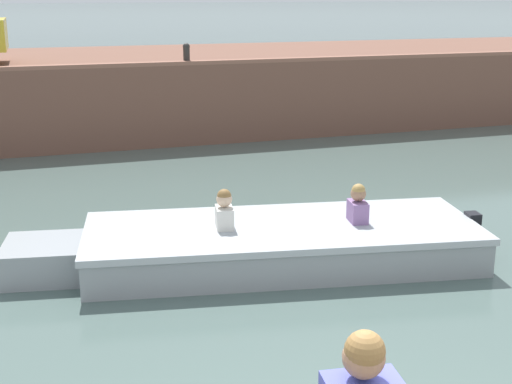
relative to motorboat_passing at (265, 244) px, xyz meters
name	(u,v)px	position (x,y,z in m)	size (l,w,h in m)	color
ground_plane	(186,239)	(-0.74, 1.16, -0.25)	(400.00, 400.00, 0.00)	#4C605B
far_quay_wall	(106,91)	(-0.74, 10.03, 0.62)	(60.00, 6.00, 1.74)	brown
far_wall_coping	(120,65)	(-0.74, 7.15, 1.53)	(60.00, 0.24, 0.08)	#925F4C
motorboat_passing	(265,244)	(0.00, 0.00, 0.00)	(5.87, 2.54, 0.97)	#93999E
mooring_bollard_mid	(186,53)	(0.70, 7.28, 1.73)	(0.15, 0.15, 0.45)	#2D2B28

